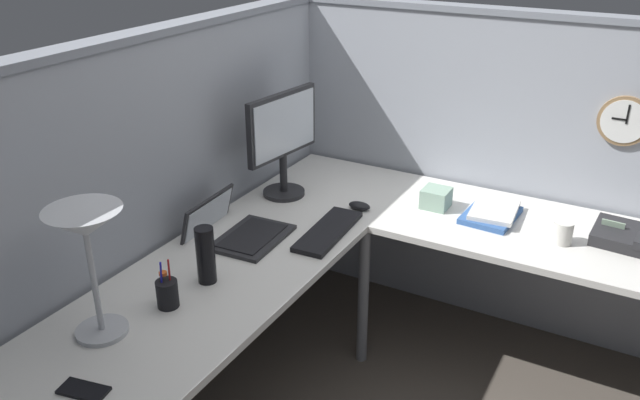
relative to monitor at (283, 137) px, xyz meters
name	(u,v)px	position (x,y,z in m)	size (l,w,h in m)	color
ground_plane	(378,389)	(-0.26, -0.64, -1.02)	(6.80, 6.80, 0.00)	#4C443D
cubicle_wall_back	(158,223)	(-0.62, 0.23, -0.23)	(2.57, 0.12, 1.58)	#999EA8
cubicle_wall_right	(506,174)	(0.61, -0.90, -0.23)	(0.12, 2.37, 1.58)	#999EA8
desk	(379,288)	(-0.40, -0.69, -0.39)	(2.35, 2.15, 0.73)	silver
monitor	(283,137)	(0.00, 0.00, 0.00)	(0.46, 0.20, 0.50)	#232326
laptop	(233,230)	(-0.46, -0.03, -0.27)	(0.36, 0.40, 0.22)	#232326
keyboard	(328,231)	(-0.26, -0.38, -0.28)	(0.43, 0.14, 0.02)	black
computer_mouse	(359,206)	(0.03, -0.39, -0.28)	(0.06, 0.10, 0.03)	black
desk_lamp_dome	(86,234)	(-1.23, -0.06, 0.07)	(0.24, 0.24, 0.44)	#B7BABF
pen_cup	(167,293)	(-1.01, -0.15, -0.24)	(0.08, 0.08, 0.18)	black
cell_phone	(84,390)	(-1.46, -0.23, -0.29)	(0.07, 0.14, 0.01)	black
thermos_flask	(206,255)	(-0.81, -0.17, -0.18)	(0.07, 0.07, 0.22)	black
office_phone	(621,236)	(0.24, -1.47, -0.26)	(0.21, 0.22, 0.11)	#232326
book_stack	(492,213)	(0.24, -0.94, -0.27)	(0.30, 0.23, 0.04)	#335999
coffee_mug	(563,233)	(0.14, -1.26, -0.25)	(0.08, 0.08, 0.10)	silver
tissue_box	(436,198)	(0.22, -0.69, -0.25)	(0.12, 0.12, 0.09)	#8CAD99
wall_clock	(624,121)	(0.56, -1.38, 0.13)	(0.04, 0.22, 0.22)	olive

